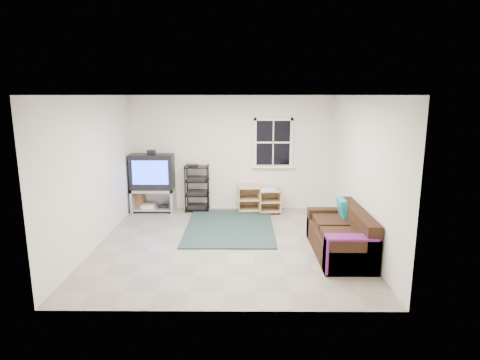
{
  "coord_description": "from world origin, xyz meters",
  "views": [
    {
      "loc": [
        0.26,
        -6.78,
        2.6
      ],
      "look_at": [
        0.21,
        0.4,
        1.08
      ],
      "focal_mm": 30.0,
      "sensor_mm": 36.0,
      "label": 1
    }
  ],
  "objects_px": {
    "sofa": "(342,237)",
    "side_table_right": "(269,199)",
    "av_rack": "(197,191)",
    "tv_unit": "(153,178)",
    "side_table_left": "(249,197)"
  },
  "relations": [
    {
      "from": "side_table_right",
      "to": "sofa",
      "type": "distance_m",
      "value": 2.65
    },
    {
      "from": "side_table_right",
      "to": "sofa",
      "type": "relative_size",
      "value": 0.31
    },
    {
      "from": "side_table_right",
      "to": "sofa",
      "type": "bearing_deg",
      "value": -66.51
    },
    {
      "from": "sofa",
      "to": "side_table_right",
      "type": "bearing_deg",
      "value": 113.49
    },
    {
      "from": "tv_unit",
      "to": "sofa",
      "type": "bearing_deg",
      "value": -34.06
    },
    {
      "from": "tv_unit",
      "to": "av_rack",
      "type": "height_order",
      "value": "tv_unit"
    },
    {
      "from": "side_table_left",
      "to": "av_rack",
      "type": "bearing_deg",
      "value": 179.19
    },
    {
      "from": "av_rack",
      "to": "side_table_right",
      "type": "relative_size",
      "value": 1.93
    },
    {
      "from": "tv_unit",
      "to": "sofa",
      "type": "relative_size",
      "value": 0.78
    },
    {
      "from": "av_rack",
      "to": "tv_unit",
      "type": "bearing_deg",
      "value": -177.26
    },
    {
      "from": "av_rack",
      "to": "side_table_left",
      "type": "xyz_separation_m",
      "value": [
        1.18,
        -0.02,
        -0.15
      ]
    },
    {
      "from": "av_rack",
      "to": "side_table_right",
      "type": "height_order",
      "value": "av_rack"
    },
    {
      "from": "side_table_left",
      "to": "sofa",
      "type": "distance_m",
      "value": 2.93
    },
    {
      "from": "side_table_right",
      "to": "side_table_left",
      "type": "bearing_deg",
      "value": 168.52
    },
    {
      "from": "av_rack",
      "to": "side_table_left",
      "type": "distance_m",
      "value": 1.19
    }
  ]
}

